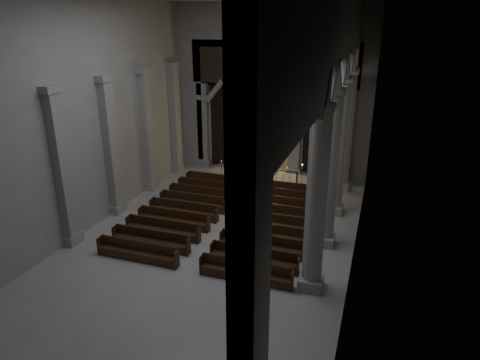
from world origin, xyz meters
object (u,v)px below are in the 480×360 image
(pews, at_px, (227,219))
(altar_rail, at_px, (263,172))
(candle_stand_right, at_px, (302,179))
(altar, at_px, (263,165))
(candle_stand_left, at_px, (222,173))
(worshipper, at_px, (263,189))

(pews, bearing_deg, altar_rail, 90.00)
(candle_stand_right, bearing_deg, altar, 154.90)
(altar, relative_size, altar_rail, 0.38)
(altar_rail, bearing_deg, candle_stand_right, 3.86)
(candle_stand_left, bearing_deg, altar_rail, 4.84)
(altar, xyz_separation_m, worshipper, (1.36, -4.77, 0.04))
(altar_rail, xyz_separation_m, pews, (-0.00, -7.21, -0.35))
(altar, relative_size, candle_stand_right, 1.28)
(pews, relative_size, worshipper, 7.67)
(altar_rail, distance_m, pews, 7.22)
(altar, distance_m, candle_stand_right, 3.56)
(candle_stand_left, xyz_separation_m, worshipper, (3.92, -2.82, 0.32))
(candle_stand_left, distance_m, worshipper, 4.84)
(candle_stand_right, relative_size, pews, 0.14)
(altar, relative_size, pews, 0.18)
(candle_stand_left, height_order, pews, candle_stand_left)
(candle_stand_left, bearing_deg, altar, 37.34)
(candle_stand_left, relative_size, pews, 0.13)
(altar, relative_size, candle_stand_left, 1.44)
(altar_rail, height_order, pews, altar_rail)
(altar, xyz_separation_m, candle_stand_left, (-2.55, -1.95, -0.28))
(candle_stand_right, bearing_deg, altar_rail, -176.14)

